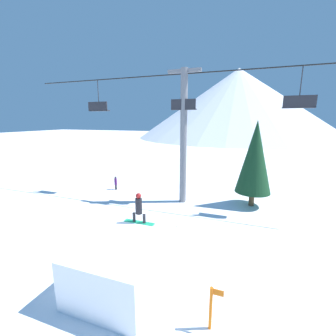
{
  "coord_description": "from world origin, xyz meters",
  "views": [
    {
      "loc": [
        5.03,
        -6.41,
        6.28
      ],
      "look_at": [
        0.87,
        5.08,
        3.64
      ],
      "focal_mm": 24.0,
      "sensor_mm": 36.0,
      "label": 1
    }
  ],
  "objects_px": {
    "snowboarder": "(139,208)",
    "distant_skier": "(116,182)",
    "pine_tree_near": "(255,157)",
    "trail_marker": "(211,307)",
    "snow_ramp": "(124,263)"
  },
  "relations": [
    {
      "from": "snow_ramp",
      "to": "snowboarder",
      "type": "xyz_separation_m",
      "value": [
        -0.15,
        1.58,
        1.6
      ]
    },
    {
      "from": "snow_ramp",
      "to": "distant_skier",
      "type": "height_order",
      "value": "snow_ramp"
    },
    {
      "from": "distant_skier",
      "to": "snow_ramp",
      "type": "bearing_deg",
      "value": -55.72
    },
    {
      "from": "snow_ramp",
      "to": "snowboarder",
      "type": "height_order",
      "value": "snowboarder"
    },
    {
      "from": "snow_ramp",
      "to": "snowboarder",
      "type": "bearing_deg",
      "value": 95.33
    },
    {
      "from": "pine_tree_near",
      "to": "trail_marker",
      "type": "bearing_deg",
      "value": -96.0
    },
    {
      "from": "snowboarder",
      "to": "snow_ramp",
      "type": "bearing_deg",
      "value": -84.67
    },
    {
      "from": "snow_ramp",
      "to": "snowboarder",
      "type": "relative_size",
      "value": 2.71
    },
    {
      "from": "snowboarder",
      "to": "trail_marker",
      "type": "height_order",
      "value": "snowboarder"
    },
    {
      "from": "snow_ramp",
      "to": "distant_skier",
      "type": "bearing_deg",
      "value": 124.28
    },
    {
      "from": "pine_tree_near",
      "to": "trail_marker",
      "type": "relative_size",
      "value": 4.32
    },
    {
      "from": "snow_ramp",
      "to": "pine_tree_near",
      "type": "relative_size",
      "value": 0.6
    },
    {
      "from": "snow_ramp",
      "to": "distant_skier",
      "type": "distance_m",
      "value": 12.52
    },
    {
      "from": "snowboarder",
      "to": "pine_tree_near",
      "type": "relative_size",
      "value": 0.22
    },
    {
      "from": "snowboarder",
      "to": "distant_skier",
      "type": "bearing_deg",
      "value": 128.23
    }
  ]
}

